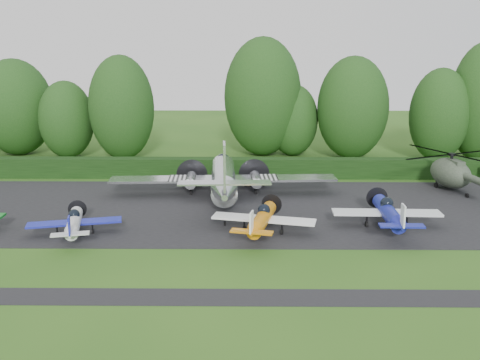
{
  "coord_description": "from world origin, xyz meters",
  "views": [
    {
      "loc": [
        3.66,
        -32.18,
        13.06
      ],
      "look_at": [
        3.22,
        9.96,
        2.5
      ],
      "focal_mm": 40.0,
      "sensor_mm": 36.0,
      "label": 1
    }
  ],
  "objects_px": {
    "light_plane_orange": "(262,219)",
    "light_plane_blue": "(388,212)",
    "helicopter": "(451,170)",
    "transport_plane": "(223,178)",
    "light_plane_white": "(74,222)"
  },
  "relations": [
    {
      "from": "light_plane_orange",
      "to": "light_plane_blue",
      "type": "xyz_separation_m",
      "value": [
        9.28,
        1.34,
        0.08
      ]
    },
    {
      "from": "helicopter",
      "to": "light_plane_blue",
      "type": "bearing_deg",
      "value": -116.85
    },
    {
      "from": "transport_plane",
      "to": "light_plane_orange",
      "type": "xyz_separation_m",
      "value": [
        3.14,
        -9.33,
        -0.62
      ]
    },
    {
      "from": "transport_plane",
      "to": "light_plane_orange",
      "type": "relative_size",
      "value": 2.59
    },
    {
      "from": "light_plane_orange",
      "to": "light_plane_blue",
      "type": "height_order",
      "value": "light_plane_blue"
    },
    {
      "from": "transport_plane",
      "to": "helicopter",
      "type": "relative_size",
      "value": 1.6
    },
    {
      "from": "light_plane_blue",
      "to": "light_plane_white",
      "type": "bearing_deg",
      "value": -177.07
    },
    {
      "from": "light_plane_white",
      "to": "light_plane_blue",
      "type": "relative_size",
      "value": 0.82
    },
    {
      "from": "light_plane_orange",
      "to": "helicopter",
      "type": "xyz_separation_m",
      "value": [
        17.88,
        12.39,
        0.69
      ]
    },
    {
      "from": "light_plane_white",
      "to": "light_plane_orange",
      "type": "bearing_deg",
      "value": 15.28
    },
    {
      "from": "light_plane_white",
      "to": "light_plane_blue",
      "type": "xyz_separation_m",
      "value": [
        22.53,
        1.83,
        0.23
      ]
    },
    {
      "from": "light_plane_orange",
      "to": "helicopter",
      "type": "distance_m",
      "value": 21.76
    },
    {
      "from": "light_plane_blue",
      "to": "helicopter",
      "type": "height_order",
      "value": "helicopter"
    },
    {
      "from": "light_plane_white",
      "to": "light_plane_orange",
      "type": "relative_size",
      "value": 0.88
    },
    {
      "from": "transport_plane",
      "to": "light_plane_blue",
      "type": "bearing_deg",
      "value": -29.83
    }
  ]
}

